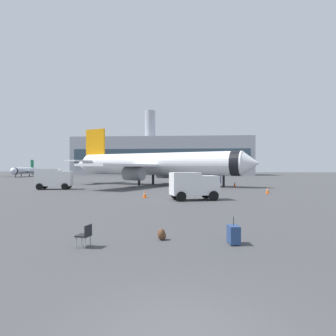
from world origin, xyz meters
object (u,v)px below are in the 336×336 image
object	(u,v)px
airplane_taxiing	(24,171)
fuel_truck	(201,175)
service_truck	(54,178)
traveller_backpack	(162,234)
airplane_at_gate	(155,164)
gate_chair	(85,234)
safety_cone_near	(235,184)
safety_cone_mid	(268,190)
safety_cone_far	(145,194)
cargo_van	(193,185)
rolling_suitcase	(234,234)

from	to	relation	value
airplane_taxiing	fuel_truck	bearing A→B (deg)	-39.37
fuel_truck	service_truck	bearing A→B (deg)	-156.62
traveller_backpack	airplane_at_gate	bearing A→B (deg)	97.21
fuel_truck	traveller_backpack	distance (m)	37.31
fuel_truck	traveller_backpack	size ratio (longest dim) A/B	13.36
fuel_truck	traveller_backpack	bearing A→B (deg)	-94.46
gate_chair	safety_cone_near	bearing A→B (deg)	73.51
safety_cone_mid	service_truck	bearing A→B (deg)	170.57
safety_cone_mid	safety_cone_far	bearing A→B (deg)	-155.90
traveller_backpack	cargo_van	bearing A→B (deg)	84.60
airplane_taxiing	cargo_van	size ratio (longest dim) A/B	4.16
cargo_van	traveller_backpack	size ratio (longest dim) A/B	9.98
safety_cone_far	service_truck	bearing A→B (deg)	143.44
safety_cone_near	gate_chair	bearing A→B (deg)	-106.49
safety_cone_far	traveller_backpack	xyz separation A→B (m)	(3.39, -17.37, -0.13)
fuel_truck	safety_cone_mid	size ratio (longest dim) A/B	8.61
airplane_taxiing	traveller_backpack	world-z (taller)	airplane_taxiing
fuel_truck	safety_cone_near	distance (m)	5.66
fuel_truck	traveller_backpack	xyz separation A→B (m)	(-2.90, -37.16, -1.54)
airplane_at_gate	safety_cone_mid	xyz separation A→B (m)	(15.21, -15.71, -3.29)
safety_cone_near	safety_cone_far	size ratio (longest dim) A/B	1.12
service_truck	safety_cone_mid	distance (m)	28.60
fuel_truck	cargo_van	world-z (taller)	fuel_truck
airplane_taxiing	safety_cone_far	size ratio (longest dim) A/B	27.48
service_truck	safety_cone_near	size ratio (longest dim) A/B	6.28
airplane_at_gate	gate_chair	xyz separation A→B (m)	(2.16, -40.56, -3.16)
fuel_truck	gate_chair	distance (m)	38.98
airplane_at_gate	fuel_truck	world-z (taller)	airplane_at_gate
safety_cone_mid	gate_chair	distance (m)	28.07
airplane_at_gate	gate_chair	world-z (taller)	airplane_at_gate
airplane_at_gate	safety_cone_mid	bearing A→B (deg)	-45.92
gate_chair	rolling_suitcase	bearing A→B (deg)	8.83
fuel_truck	airplane_taxiing	bearing A→B (deg)	140.63
airplane_taxiing	rolling_suitcase	distance (m)	102.86
service_truck	safety_cone_near	distance (m)	27.38
rolling_suitcase	safety_cone_near	bearing A→B (deg)	81.65
fuel_truck	gate_chair	world-z (taller)	fuel_truck
service_truck	traveller_backpack	xyz separation A→B (m)	(17.93, -28.16, -1.37)
safety_cone_far	gate_chair	distance (m)	18.76
fuel_truck	rolling_suitcase	bearing A→B (deg)	-89.99
cargo_van	traveller_backpack	world-z (taller)	cargo_van
service_truck	traveller_backpack	world-z (taller)	service_truck
rolling_suitcase	traveller_backpack	xyz separation A→B (m)	(-2.91, 0.49, -0.16)
service_truck	cargo_van	xyz separation A→B (m)	(19.42, -12.50, -0.16)
airplane_at_gate	fuel_truck	size ratio (longest dim) A/B	5.34
safety_cone_near	gate_chair	xyz separation A→B (m)	(-11.07, -37.39, 0.10)
fuel_truck	airplane_at_gate	bearing A→B (deg)	165.60
service_truck	safety_cone_near	bearing A→B (deg)	16.70
safety_cone_far	cargo_van	bearing A→B (deg)	-19.35
traveller_backpack	fuel_truck	bearing A→B (deg)	85.54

